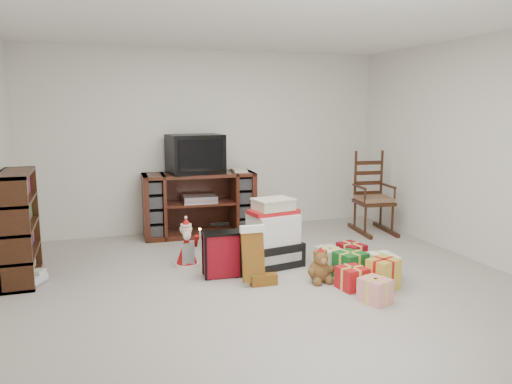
# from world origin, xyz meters

# --- Properties ---
(room) EXTENTS (5.01, 5.01, 2.51)m
(room) POSITION_xyz_m (0.00, 0.00, 1.25)
(room) COLOR #AEA8A0
(room) RESTS_ON ground
(tv_stand) EXTENTS (1.52, 0.61, 0.85)m
(tv_stand) POSITION_xyz_m (-0.23, 2.20, 0.43)
(tv_stand) COLOR #451F13
(tv_stand) RESTS_ON floor
(bookshelf) EXTENTS (0.30, 0.90, 1.10)m
(bookshelf) POSITION_xyz_m (-2.32, 1.03, 0.53)
(bookshelf) COLOR #3A1F0F
(bookshelf) RESTS_ON floor
(rocking_chair) EXTENTS (0.56, 0.82, 1.17)m
(rocking_chair) POSITION_xyz_m (2.10, 1.62, 0.40)
(rocking_chair) COLOR #3A1F0F
(rocking_chair) RESTS_ON floor
(gift_pile) EXTENTS (0.65, 0.52, 0.73)m
(gift_pile) POSITION_xyz_m (0.25, 0.62, 0.32)
(gift_pile) COLOR black
(gift_pile) RESTS_ON floor
(red_suitcase) EXTENTS (0.38, 0.22, 0.55)m
(red_suitcase) POSITION_xyz_m (-0.38, 0.45, 0.24)
(red_suitcase) COLOR maroon
(red_suitcase) RESTS_ON floor
(stocking) EXTENTS (0.29, 0.13, 0.60)m
(stocking) POSITION_xyz_m (-0.15, 0.11, 0.30)
(stocking) COLOR #0D7A13
(stocking) RESTS_ON floor
(teddy_bear) EXTENTS (0.22, 0.19, 0.33)m
(teddy_bear) POSITION_xyz_m (0.51, -0.02, 0.14)
(teddy_bear) COLOR brown
(teddy_bear) RESTS_ON floor
(santa_figurine) EXTENTS (0.30, 0.29, 0.62)m
(santa_figurine) POSITION_xyz_m (0.26, 0.93, 0.24)
(santa_figurine) COLOR #AA1213
(santa_figurine) RESTS_ON floor
(mrs_claus_figurine) EXTENTS (0.27, 0.25, 0.55)m
(mrs_claus_figurine) POSITION_xyz_m (-0.66, 0.90, 0.21)
(mrs_claus_figurine) COLOR #AA1213
(mrs_claus_figurine) RESTS_ON floor
(sneaker_pair) EXTENTS (0.37, 0.30, 0.10)m
(sneaker_pair) POSITION_xyz_m (-2.27, 0.79, 0.05)
(sneaker_pair) COLOR silver
(sneaker_pair) RESTS_ON floor
(gift_cluster) EXTENTS (0.78, 1.14, 0.27)m
(gift_cluster) POSITION_xyz_m (0.91, -0.14, 0.13)
(gift_cluster) COLOR #B5141A
(gift_cluster) RESTS_ON floor
(crt_television) EXTENTS (0.75, 0.58, 0.52)m
(crt_television) POSITION_xyz_m (-0.27, 2.20, 1.11)
(crt_television) COLOR black
(crt_television) RESTS_ON tv_stand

